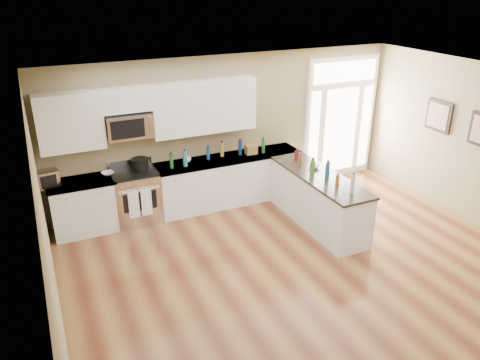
% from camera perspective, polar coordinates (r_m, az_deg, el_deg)
% --- Properties ---
extents(ground, '(8.00, 8.00, 0.00)m').
position_cam_1_polar(ground, '(6.62, 13.30, -15.24)').
color(ground, '#592B19').
extents(room_shell, '(8.00, 8.00, 8.00)m').
position_cam_1_polar(room_shell, '(5.73, 14.87, -1.73)').
color(room_shell, '#8E805A').
rests_on(room_shell, ground).
extents(back_cabinet_left, '(1.10, 0.66, 0.94)m').
position_cam_1_polar(back_cabinet_left, '(8.46, -18.48, -3.24)').
color(back_cabinet_left, white).
rests_on(back_cabinet_left, ground).
extents(back_cabinet_right, '(2.85, 0.66, 0.94)m').
position_cam_1_polar(back_cabinet_right, '(9.06, -1.34, -0.17)').
color(back_cabinet_right, white).
rests_on(back_cabinet_right, ground).
extents(peninsula_cabinet, '(0.69, 2.32, 0.94)m').
position_cam_1_polar(peninsula_cabinet, '(8.38, 9.45, -2.56)').
color(peninsula_cabinet, white).
rests_on(peninsula_cabinet, ground).
extents(upper_cabinet_left, '(1.04, 0.33, 0.95)m').
position_cam_1_polar(upper_cabinet_left, '(8.08, -20.03, 6.65)').
color(upper_cabinet_left, white).
rests_on(upper_cabinet_left, room_shell).
extents(upper_cabinet_right, '(1.94, 0.33, 0.95)m').
position_cam_1_polar(upper_cabinet_right, '(8.55, -4.41, 8.89)').
color(upper_cabinet_right, white).
rests_on(upper_cabinet_right, room_shell).
extents(upper_cabinet_short, '(0.82, 0.33, 0.40)m').
position_cam_1_polar(upper_cabinet_short, '(8.13, -13.74, 9.51)').
color(upper_cabinet_short, white).
rests_on(upper_cabinet_short, room_shell).
extents(microwave, '(0.78, 0.41, 0.42)m').
position_cam_1_polar(microwave, '(8.20, -13.40, 6.48)').
color(microwave, silver).
rests_on(microwave, room_shell).
extents(entry_door, '(1.70, 0.10, 2.60)m').
position_cam_1_polar(entry_door, '(10.28, 12.10, 7.34)').
color(entry_door, white).
rests_on(entry_door, ground).
extents(wall_art_near, '(0.05, 0.58, 0.58)m').
position_cam_1_polar(wall_art_near, '(9.53, 23.05, 7.20)').
color(wall_art_near, black).
rests_on(wall_art_near, room_shell).
extents(kitchen_range, '(0.79, 0.70, 1.08)m').
position_cam_1_polar(kitchen_range, '(8.55, -12.56, -1.95)').
color(kitchen_range, silver).
rests_on(kitchen_range, ground).
extents(stockpot, '(0.31, 0.31, 0.23)m').
position_cam_1_polar(stockpot, '(8.39, -12.08, 1.95)').
color(stockpot, black).
rests_on(stockpot, kitchen_range).
extents(toaster_oven, '(0.35, 0.29, 0.28)m').
position_cam_1_polar(toaster_oven, '(8.18, -22.35, 0.17)').
color(toaster_oven, silver).
rests_on(toaster_oven, back_cabinet_left).
extents(cardboard_box, '(0.22, 0.17, 0.18)m').
position_cam_1_polar(cardboard_box, '(9.01, 1.36, 3.75)').
color(cardboard_box, brown).
rests_on(cardboard_box, back_cabinet_right).
extents(bowl_left, '(0.24, 0.24, 0.05)m').
position_cam_1_polar(bowl_left, '(8.38, -15.85, 0.78)').
color(bowl_left, white).
rests_on(bowl_left, back_cabinet_left).
extents(bowl_peninsula, '(0.25, 0.25, 0.06)m').
position_cam_1_polar(bowl_peninsula, '(8.44, 9.01, 1.64)').
color(bowl_peninsula, white).
rests_on(bowl_peninsula, peninsula_cabinet).
extents(cup_counter, '(0.15, 0.15, 0.10)m').
position_cam_1_polar(cup_counter, '(8.67, -6.43, 2.55)').
color(cup_counter, white).
rests_on(cup_counter, back_cabinet_right).
extents(counter_bottles, '(2.33, 2.46, 0.31)m').
position_cam_1_polar(counter_bottles, '(8.34, 3.13, 2.36)').
color(counter_bottles, '#19591E').
rests_on(counter_bottles, back_cabinet_right).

